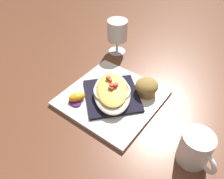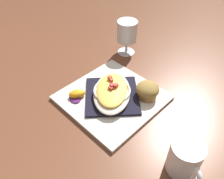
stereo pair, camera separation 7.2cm
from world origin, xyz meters
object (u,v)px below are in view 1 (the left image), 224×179
(square_plate, at_px, (112,98))
(orange_garnish, at_px, (76,98))
(stemmed_glass, at_px, (117,32))
(muffin, at_px, (147,87))
(gratin_dish, at_px, (112,91))
(coffee_mug, at_px, (195,150))

(square_plate, xyz_separation_m, orange_garnish, (-0.09, 0.07, 0.02))
(orange_garnish, distance_m, stemmed_glass, 0.33)
(square_plate, height_order, muffin, muffin)
(muffin, relative_size, stemmed_glass, 0.54)
(gratin_dish, relative_size, stemmed_glass, 1.63)
(orange_garnish, bearing_deg, gratin_dish, -40.81)
(gratin_dish, height_order, muffin, same)
(gratin_dish, xyz_separation_m, coffee_mug, (-0.04, -0.29, 0.01))
(muffin, bearing_deg, square_plate, 137.99)
(square_plate, xyz_separation_m, stemmed_glass, (0.23, 0.16, 0.08))
(stemmed_glass, bearing_deg, gratin_dish, -144.27)
(square_plate, xyz_separation_m, gratin_dish, (0.00, 0.00, 0.03))
(square_plate, height_order, coffee_mug, coffee_mug)
(square_plate, xyz_separation_m, muffin, (0.08, -0.07, 0.03))
(muffin, xyz_separation_m, coffee_mug, (-0.12, -0.22, 0.00))
(square_plate, relative_size, orange_garnish, 4.32)
(square_plate, xyz_separation_m, coffee_mug, (-0.04, -0.29, 0.04))
(orange_garnish, relative_size, stemmed_glass, 0.49)
(gratin_dish, distance_m, stemmed_glass, 0.28)
(gratin_dish, bearing_deg, coffee_mug, -96.92)
(square_plate, bearing_deg, stemmed_glass, 35.73)
(muffin, bearing_deg, gratin_dish, 137.93)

